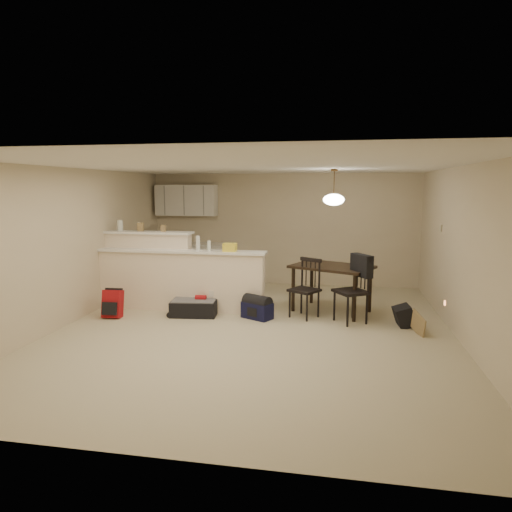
% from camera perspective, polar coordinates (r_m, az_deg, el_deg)
% --- Properties ---
extents(room, '(7.00, 7.02, 2.50)m').
position_cam_1_polar(room, '(6.91, -0.23, 0.77)').
color(room, '#C1B694').
rests_on(room, ground).
extents(breakfast_bar, '(3.08, 0.58, 1.39)m').
position_cam_1_polar(breakfast_bar, '(8.43, -10.82, -2.39)').
color(breakfast_bar, '#F8E4C9').
rests_on(breakfast_bar, ground).
extents(upper_cabinets, '(1.40, 0.34, 0.70)m').
position_cam_1_polar(upper_cabinets, '(10.63, -8.69, 6.90)').
color(upper_cabinets, white).
rests_on(upper_cabinets, room).
extents(kitchen_counter, '(1.80, 0.60, 0.90)m').
position_cam_1_polar(kitchen_counter, '(10.58, -7.72, -0.98)').
color(kitchen_counter, white).
rests_on(kitchen_counter, ground).
extents(thermostat, '(0.02, 0.12, 0.12)m').
position_cam_1_polar(thermostat, '(8.49, 22.10, 3.29)').
color(thermostat, beige).
rests_on(thermostat, room).
extents(jar, '(0.10, 0.10, 0.20)m').
position_cam_1_polar(jar, '(8.84, -16.63, 3.68)').
color(jar, silver).
rests_on(jar, breakfast_bar).
extents(cereal_box, '(0.10, 0.07, 0.16)m').
position_cam_1_polar(cereal_box, '(8.66, -14.24, 3.55)').
color(cereal_box, '#93784C').
rests_on(cereal_box, breakfast_bar).
extents(small_box, '(0.08, 0.06, 0.12)m').
position_cam_1_polar(small_box, '(8.49, -11.50, 3.41)').
color(small_box, '#93784C').
rests_on(small_box, breakfast_bar).
extents(bottle_a, '(0.07, 0.07, 0.26)m').
position_cam_1_polar(bottle_a, '(8.07, -7.27, 1.60)').
color(bottle_a, silver).
rests_on(bottle_a, breakfast_bar).
extents(bottle_b, '(0.06, 0.06, 0.18)m').
position_cam_1_polar(bottle_b, '(8.01, -5.89, 1.29)').
color(bottle_b, silver).
rests_on(bottle_b, breakfast_bar).
extents(bag_lump, '(0.22, 0.18, 0.14)m').
position_cam_1_polar(bag_lump, '(7.92, -3.29, 1.09)').
color(bag_lump, '#93784C').
rests_on(bag_lump, breakfast_bar).
extents(dining_table, '(1.57, 1.35, 0.83)m').
position_cam_1_polar(dining_table, '(8.13, 9.47, -1.88)').
color(dining_table, black).
rests_on(dining_table, ground).
extents(pendant_lamp, '(0.36, 0.36, 0.62)m').
position_cam_1_polar(pendant_lamp, '(8.00, 9.69, 7.03)').
color(pendant_lamp, brown).
rests_on(pendant_lamp, room).
extents(dining_chair_near, '(0.59, 0.58, 1.00)m').
position_cam_1_polar(dining_chair_near, '(7.75, 6.06, -4.05)').
color(dining_chair_near, black).
rests_on(dining_chair_near, ground).
extents(dining_chair_far, '(0.64, 0.65, 1.09)m').
position_cam_1_polar(dining_chair_far, '(7.57, 11.77, -4.14)').
color(dining_chair_far, black).
rests_on(dining_chair_far, ground).
extents(suitcase, '(0.82, 0.58, 0.26)m').
position_cam_1_polar(suitcase, '(8.00, -7.71, -6.42)').
color(suitcase, black).
rests_on(suitcase, ground).
extents(red_backpack, '(0.32, 0.21, 0.47)m').
position_cam_1_polar(red_backpack, '(8.14, -17.48, -5.72)').
color(red_backpack, '#A71218').
rests_on(red_backpack, ground).
extents(navy_duffel, '(0.57, 0.48, 0.27)m').
position_cam_1_polar(navy_duffel, '(7.73, 0.15, -6.81)').
color(navy_duffel, '#101235').
rests_on(navy_duffel, ground).
extents(black_daypack, '(0.28, 0.38, 0.32)m').
position_cam_1_polar(black_daypack, '(7.69, 18.00, -7.17)').
color(black_daypack, black).
rests_on(black_daypack, ground).
extents(cardboard_sheet, '(0.14, 0.40, 0.31)m').
position_cam_1_polar(cardboard_sheet, '(7.34, 19.62, -8.00)').
color(cardboard_sheet, '#93784C').
rests_on(cardboard_sheet, ground).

